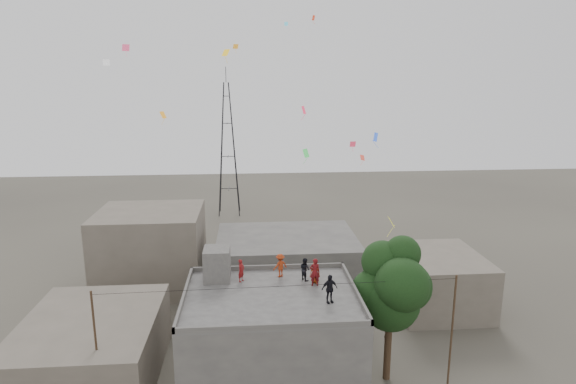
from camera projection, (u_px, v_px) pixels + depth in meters
name	position (u px, v px, depth m)	size (l,w,h in m)	color
main_building	(271.00, 343.00, 28.33)	(10.00, 8.00, 6.10)	#4E4C49
parapet	(271.00, 293.00, 27.61)	(10.00, 8.00, 0.30)	#4E4C49
stair_head_box	(217.00, 264.00, 29.70)	(1.60, 1.80, 2.00)	#4E4C49
neighbor_west	(92.00, 349.00, 29.65)	(8.00, 10.00, 4.00)	#5E564A
neighbor_north	(287.00, 264.00, 42.21)	(12.00, 9.00, 5.00)	#4E4C49
neighbor_northwest	(151.00, 249.00, 42.99)	(9.00, 8.00, 7.00)	#5E564A
neighbor_east	(436.00, 281.00, 39.34)	(7.00, 8.00, 4.40)	#5E564A
tree	(393.00, 287.00, 28.80)	(4.90, 4.60, 9.10)	black
utility_line	(281.00, 342.00, 26.98)	(20.12, 0.62, 7.40)	black
transmission_tower	(228.00, 149.00, 65.52)	(2.97, 2.97, 20.01)	black
person_red_adult	(315.00, 272.00, 28.79)	(0.63, 0.41, 1.72)	#620F12
person_orange_child	(315.00, 273.00, 29.26)	(0.63, 0.41, 1.29)	#9F3712
person_dark_child	(305.00, 269.00, 29.67)	(0.69, 0.54, 1.41)	black
person_dark_adult	(330.00, 289.00, 26.56)	(0.96, 0.40, 1.64)	black
person_orange_adult	(280.00, 265.00, 30.13)	(0.97, 0.56, 1.50)	#9E3112
person_red_child	(241.00, 270.00, 29.44)	(0.52, 0.34, 1.41)	maroon
kites	(283.00, 113.00, 31.28)	(18.20, 19.26, 12.97)	orange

